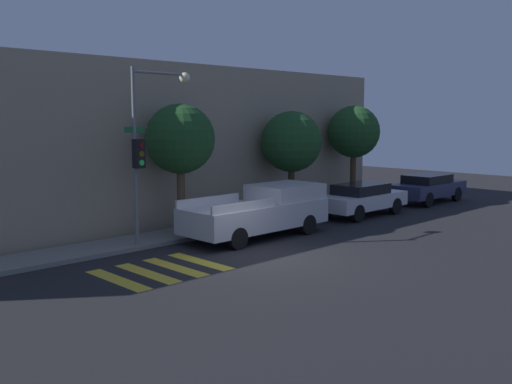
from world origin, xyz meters
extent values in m
plane|color=black|center=(0.00, 0.00, 0.00)|extent=(60.00, 60.00, 0.00)
cube|color=slate|center=(0.00, 4.10, 0.07)|extent=(26.00, 1.79, 0.14)
cube|color=gray|center=(0.00, 8.39, 3.10)|extent=(26.00, 6.00, 6.20)
cube|color=gold|center=(-4.31, 0.80, 0.00)|extent=(0.45, 2.60, 0.00)
cube|color=gold|center=(-3.40, 0.80, 0.00)|extent=(0.45, 2.60, 0.00)
cube|color=gold|center=(-2.50, 0.80, 0.00)|extent=(0.45, 2.60, 0.00)
cube|color=gold|center=(-1.59, 0.80, 0.00)|extent=(0.45, 2.60, 0.00)
cylinder|color=slate|center=(-2.00, 3.45, 2.86)|extent=(0.12, 0.12, 5.71)
cube|color=black|center=(-2.00, 3.24, 3.05)|extent=(0.30, 0.30, 0.90)
cylinder|color=#4C0C0C|center=(-2.00, 3.08, 3.32)|extent=(0.18, 0.02, 0.18)
cylinder|color=#593D0A|center=(-2.00, 3.08, 3.05)|extent=(0.18, 0.02, 0.18)
cylinder|color=#26E54C|center=(-2.00, 3.08, 2.78)|extent=(0.18, 0.02, 0.18)
cube|color=#19662D|center=(-2.00, 3.45, 3.79)|extent=(0.70, 0.02, 0.18)
cylinder|color=slate|center=(-1.00, 3.45, 5.56)|extent=(1.99, 0.08, 0.08)
sphere|color=#F9E5B2|center=(-0.01, 3.45, 5.46)|extent=(0.36, 0.36, 0.36)
cube|color=#BCBCC1|center=(1.95, 2.10, 0.78)|extent=(5.51, 2.04, 0.85)
cube|color=#BCBCC1|center=(3.47, 2.10, 1.48)|extent=(2.48, 1.88, 0.55)
cube|color=#BCBCC1|center=(0.58, 3.00, 1.35)|extent=(2.75, 0.08, 0.28)
cube|color=#BCBCC1|center=(0.58, 1.20, 1.35)|extent=(2.75, 0.08, 0.28)
cylinder|color=black|center=(3.66, 3.03, 0.36)|extent=(0.71, 0.22, 0.71)
cylinder|color=black|center=(3.66, 1.17, 0.36)|extent=(0.71, 0.22, 0.71)
cylinder|color=black|center=(0.25, 3.03, 0.36)|extent=(0.71, 0.22, 0.71)
cylinder|color=black|center=(0.25, 1.17, 0.36)|extent=(0.71, 0.22, 0.71)
cube|color=silver|center=(8.31, 2.10, 0.66)|extent=(4.47, 1.72, 0.60)
cube|color=black|center=(8.20, 2.10, 1.17)|extent=(2.33, 1.51, 0.43)
cylinder|color=black|center=(9.70, 2.87, 0.36)|extent=(0.71, 0.22, 0.71)
cylinder|color=black|center=(9.70, 1.33, 0.36)|extent=(0.71, 0.22, 0.71)
cylinder|color=black|center=(6.93, 2.87, 0.36)|extent=(0.71, 0.22, 0.71)
cylinder|color=black|center=(6.93, 1.33, 0.36)|extent=(0.71, 0.22, 0.71)
cube|color=#2D3351|center=(13.91, 2.10, 0.67)|extent=(4.61, 1.76, 0.63)
cube|color=black|center=(13.79, 2.10, 1.19)|extent=(2.40, 1.55, 0.41)
cylinder|color=black|center=(15.34, 2.89, 0.36)|extent=(0.71, 0.22, 0.71)
cylinder|color=black|center=(15.34, 1.31, 0.36)|extent=(0.71, 0.22, 0.71)
cylinder|color=black|center=(12.48, 2.89, 0.36)|extent=(0.71, 0.22, 0.71)
cylinder|color=black|center=(12.48, 1.31, 0.36)|extent=(0.71, 0.22, 0.71)
cylinder|color=brown|center=(0.30, 4.17, 1.26)|extent=(0.29, 0.29, 2.52)
sphere|color=#1E4721|center=(0.30, 4.17, 3.43)|extent=(2.44, 2.44, 2.44)
cylinder|color=#42301E|center=(6.10, 4.17, 1.11)|extent=(0.28, 0.28, 2.21)
sphere|color=#1E4721|center=(6.10, 4.17, 3.17)|extent=(2.56, 2.56, 2.56)
cylinder|color=#4C3823|center=(10.49, 4.17, 1.30)|extent=(0.27, 0.27, 2.60)
sphere|color=#1E4721|center=(10.49, 4.17, 3.52)|extent=(2.45, 2.45, 2.45)
camera|label=1|loc=(-11.75, -11.88, 4.13)|focal=40.00mm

